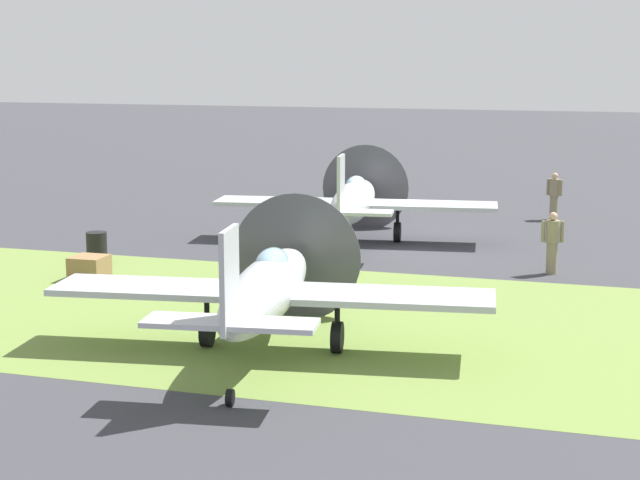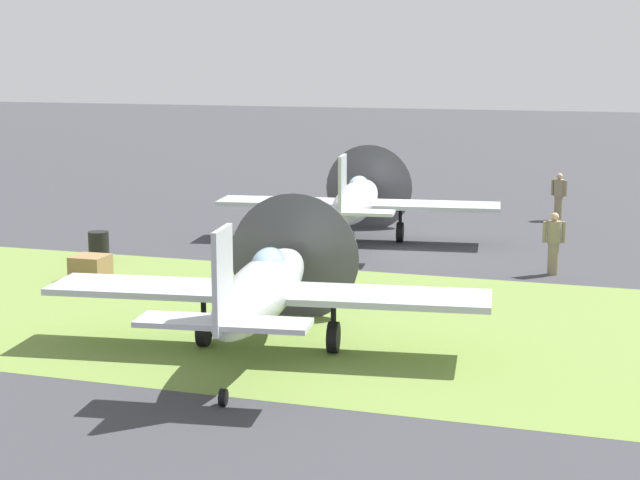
% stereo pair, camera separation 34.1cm
% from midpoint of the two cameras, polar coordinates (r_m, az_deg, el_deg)
% --- Properties ---
extents(ground_plane, '(160.00, 160.00, 0.00)m').
position_cam_midpoint_polar(ground_plane, '(32.65, 4.50, -0.25)').
color(ground_plane, '#38383D').
extents(grass_verge, '(120.00, 11.00, 0.01)m').
position_cam_midpoint_polar(grass_verge, '(23.52, -1.03, -4.42)').
color(grass_verge, olive).
rests_on(grass_verge, ground).
extents(airplane_lead, '(9.24, 7.35, 3.27)m').
position_cam_midpoint_polar(airplane_lead, '(32.70, 2.37, 2.22)').
color(airplane_lead, '#B2B7BC').
rests_on(airplane_lead, ground).
extents(airplane_wingman, '(9.20, 7.31, 3.26)m').
position_cam_midpoint_polar(airplane_wingman, '(20.53, -2.68, -2.72)').
color(airplane_wingman, '#B2B7BC').
rests_on(airplane_wingman, ground).
extents(ground_crew_chief, '(0.59, 0.38, 1.73)m').
position_cam_midpoint_polar(ground_crew_chief, '(38.27, 13.48, 2.45)').
color(ground_crew_chief, '#847A5B').
rests_on(ground_crew_chief, ground).
extents(ground_crew_mechanic, '(0.62, 0.38, 1.73)m').
position_cam_midpoint_polar(ground_crew_mechanic, '(28.75, 13.29, -0.11)').
color(ground_crew_mechanic, '#847A5B').
rests_on(ground_crew_mechanic, ground).
extents(fuel_drum, '(0.60, 0.60, 0.90)m').
position_cam_midpoint_polar(fuel_drum, '(30.42, -11.97, -0.38)').
color(fuel_drum, black).
rests_on(fuel_drum, ground).
extents(supply_crate, '(0.92, 0.92, 0.64)m').
position_cam_midpoint_polar(supply_crate, '(28.21, -12.40, -1.50)').
color(supply_crate, olive).
rests_on(supply_crate, ground).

